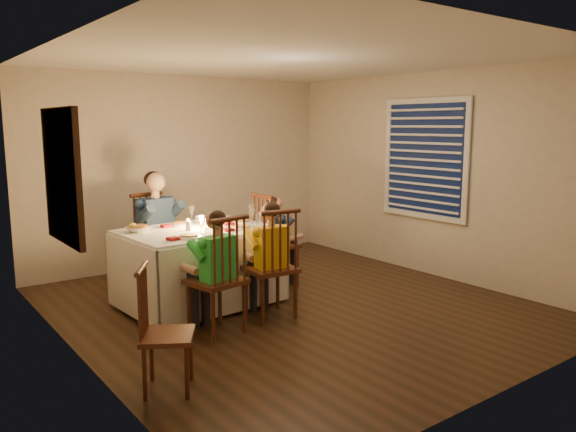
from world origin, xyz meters
TOP-DOWN VIEW (x-y plane):
  - ground at (0.00, 0.00)m, footprint 5.00×5.00m
  - wall_left at (-2.25, 0.00)m, footprint 0.02×5.00m
  - wall_right at (2.25, 0.00)m, footprint 0.02×5.00m
  - wall_back at (0.00, 2.50)m, footprint 4.50×0.02m
  - ceiling at (0.00, 0.00)m, footprint 5.00×5.00m
  - dining_table at (-0.76, 0.66)m, footprint 1.66×1.25m
  - chair_adult at (-0.84, 1.54)m, footprint 0.55×0.53m
  - chair_near_left at (-1.04, -0.21)m, footprint 0.54×0.52m
  - chair_near_right at (-0.38, -0.15)m, footprint 0.50×0.48m
  - chair_end at (0.34, 0.76)m, footprint 0.45×0.47m
  - chair_extra at (-1.90, -1.01)m, footprint 0.52×0.52m
  - adult at (-0.84, 1.54)m, footprint 0.63×0.60m
  - child_green at (-1.04, -0.21)m, footprint 0.47×0.44m
  - child_yellow at (-0.38, -0.15)m, footprint 0.45×0.42m
  - child_teal at (0.34, 0.76)m, footprint 0.34×0.37m
  - setting_adult at (-0.81, 0.97)m, footprint 0.28×0.28m
  - setting_green at (-1.05, 0.30)m, footprint 0.28×0.28m
  - setting_yellow at (-0.38, 0.39)m, footprint 0.28×0.28m
  - setting_teal at (-0.19, 0.70)m, footprint 0.28×0.28m
  - candle_left at (-0.88, 0.66)m, footprint 0.06×0.06m
  - candle_right at (-0.64, 0.67)m, footprint 0.06×0.06m
  - squash at (-1.37, 0.95)m, footprint 0.09×0.09m
  - orange_fruit at (-0.53, 0.73)m, footprint 0.08×0.08m
  - serving_bowl at (-1.34, 0.88)m, footprint 0.31×0.31m
  - wall_mirror at (-2.22, 0.30)m, footprint 0.06×0.95m
  - window_blinds at (2.21, 0.10)m, footprint 0.07×1.34m

SIDE VIEW (x-z plane):
  - ground at x=0.00m, z-range 0.00..0.00m
  - chair_adult at x=-0.84m, z-range -0.57..0.57m
  - chair_near_left at x=-1.04m, z-range -0.57..0.57m
  - chair_near_right at x=-0.38m, z-range -0.57..0.57m
  - chair_end at x=0.34m, z-range -0.57..0.57m
  - chair_extra at x=-1.90m, z-range -0.47..0.47m
  - adult at x=-0.84m, z-range -0.70..0.70m
  - child_green at x=-1.04m, z-range -0.58..0.58m
  - child_yellow at x=-0.38m, z-range -0.59..0.59m
  - child_teal at x=0.34m, z-range -0.54..0.54m
  - dining_table at x=-0.76m, z-range 0.19..0.99m
  - setting_adult at x=-0.81m, z-range 0.83..0.85m
  - setting_green at x=-1.05m, z-range 0.83..0.85m
  - setting_yellow at x=-0.38m, z-range 0.83..0.85m
  - setting_teal at x=-0.19m, z-range 0.83..0.85m
  - serving_bowl at x=-1.34m, z-range 0.83..0.89m
  - orange_fruit at x=-0.53m, z-range 0.83..0.91m
  - squash at x=-1.37m, z-range 0.83..0.92m
  - candle_left at x=-0.88m, z-range 0.83..0.93m
  - candle_right at x=-0.64m, z-range 0.83..0.93m
  - wall_left at x=-2.25m, z-range 0.00..2.60m
  - wall_right at x=2.25m, z-range 0.00..2.60m
  - wall_back at x=0.00m, z-range 0.00..2.60m
  - wall_mirror at x=-2.22m, z-range 0.92..2.08m
  - window_blinds at x=2.21m, z-range 0.73..2.27m
  - ceiling at x=0.00m, z-range 2.60..2.60m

